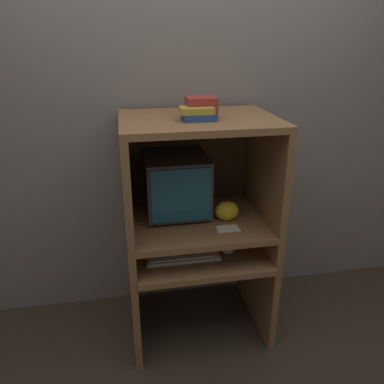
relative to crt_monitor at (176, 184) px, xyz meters
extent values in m
plane|color=#3D3328|center=(0.11, -0.44, -0.98)|extent=(12.00, 12.00, 0.00)
cube|color=gray|center=(0.11, 0.29, 0.32)|extent=(6.00, 0.06, 2.60)
cube|color=brown|center=(-0.29, -0.10, -0.68)|extent=(0.04, 0.67, 0.60)
cube|color=brown|center=(0.52, -0.10, -0.68)|extent=(0.04, 0.67, 0.60)
cube|color=brown|center=(0.11, -0.24, -0.39)|extent=(0.77, 0.43, 0.04)
cube|color=brown|center=(-0.29, -0.10, -0.28)|extent=(0.04, 0.67, 0.19)
cube|color=brown|center=(0.52, -0.10, -0.28)|extent=(0.04, 0.67, 0.19)
cube|color=brown|center=(0.11, -0.10, -0.21)|extent=(0.77, 0.67, 0.04)
cube|color=brown|center=(-0.29, -0.10, 0.11)|extent=(0.04, 0.67, 0.61)
cube|color=brown|center=(0.52, -0.10, 0.11)|extent=(0.04, 0.67, 0.61)
cube|color=brown|center=(0.11, -0.10, 0.40)|extent=(0.77, 0.67, 0.04)
cube|color=#48321E|center=(0.11, 0.22, 0.11)|extent=(0.77, 0.01, 0.61)
cylinder|color=#333338|center=(0.00, 0.00, -0.18)|extent=(0.21, 0.21, 0.02)
cube|color=#333338|center=(0.00, 0.00, 0.00)|extent=(0.37, 0.40, 0.35)
cube|color=navy|center=(0.00, -0.20, 0.00)|extent=(0.33, 0.01, 0.31)
cube|color=beige|center=(0.00, -0.23, -0.37)|extent=(0.43, 0.16, 0.02)
cube|color=silver|center=(0.00, -0.23, -0.35)|extent=(0.39, 0.12, 0.01)
ellipsoid|color=#B7B7B7|center=(0.27, -0.23, -0.36)|extent=(0.07, 0.05, 0.03)
ellipsoid|color=gold|center=(0.28, -0.16, -0.13)|extent=(0.14, 0.11, 0.12)
cube|color=navy|center=(0.10, -0.19, 0.44)|extent=(0.17, 0.12, 0.04)
cube|color=gold|center=(0.09, -0.19, 0.47)|extent=(0.17, 0.12, 0.03)
cube|color=beige|center=(0.25, -0.27, -0.19)|extent=(0.13, 0.08, 0.00)
cube|color=maroon|center=(0.12, -0.14, 0.47)|extent=(0.16, 0.13, 0.11)
camera|label=1|loc=(-0.29, -2.09, 0.82)|focal=35.00mm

